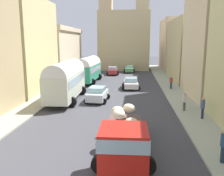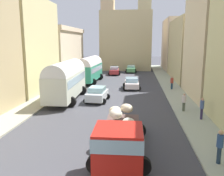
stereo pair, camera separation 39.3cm
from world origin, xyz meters
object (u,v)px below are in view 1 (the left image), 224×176
Objects in this scene: pedestrian_0 at (185,101)px; pedestrian_2 at (171,82)px; parked_bus_0 at (66,79)px; cargo_truck_0 at (124,137)px; car_0 at (131,83)px; car_2 at (97,94)px; car_3 at (113,71)px; car_1 at (129,69)px; pedestrian_1 at (223,145)px; parked_bus_1 at (88,68)px; pedestrian_3 at (203,107)px.

pedestrian_2 is (0.33, 10.12, 0.04)m from pedestrian_0.
cargo_truck_0 is (6.68, -12.65, -1.04)m from parked_bus_0.
parked_bus_0 is 2.26× the size of car_0.
cargo_truck_0 is at bearing -105.26° from pedestrian_2.
car_3 is (-0.25, 20.95, -0.00)m from car_2.
pedestrian_0 is at bearing -65.23° from car_0.
car_2 is (-2.78, -24.78, 0.03)m from car_1.
car_2 is 1.96× the size of pedestrian_1.
pedestrian_0 is at bearing -21.24° from car_2.
parked_bus_1 is 8.07m from car_0.
pedestrian_1 is 1.02× the size of pedestrian_3.
parked_bus_0 is 14.34m from cargo_truck_0.
pedestrian_3 is (6.42, -30.17, 0.32)m from car_1.
car_0 is 2.20× the size of pedestrian_2.
parked_bus_0 is 17.34m from pedestrian_1.
pedestrian_0 is 0.92× the size of pedestrian_1.
parked_bus_0 is 2.09× the size of car_1.
pedestrian_3 is at bearing -77.99° from car_1.
pedestrian_2 is (11.94, 6.64, -1.26)m from parked_bus_0.
pedestrian_1 is at bearing -97.52° from pedestrian_3.
parked_bus_1 is 2.20× the size of car_3.
cargo_truck_0 is 4.06× the size of pedestrian_1.
car_3 is at bearing -128.43° from car_1.
pedestrian_3 is (9.20, -5.39, 0.29)m from car_2.
pedestrian_2 is 12.32m from pedestrian_3.
parked_bus_0 is 4.86× the size of pedestrian_3.
parked_bus_1 is at bearing 125.73° from pedestrian_3.
pedestrian_1 is at bearing -90.90° from pedestrian_2.
car_3 is 16.57m from pedestrian_2.
pedestrian_0 reaches higher than car_2.
car_0 is 13.99m from pedestrian_3.
pedestrian_3 reaches higher than car_2.
car_1 is at bearing 98.35° from pedestrian_1.
parked_bus_1 is 25.05m from cargo_truck_0.
parked_bus_0 is 2.44× the size of car_2.
pedestrian_1 is at bearing -81.65° from car_1.
car_3 is 2.13× the size of pedestrian_3.
pedestrian_2 is 0.97× the size of pedestrian_3.
car_3 is 27.99m from pedestrian_3.
car_3 is 2.09× the size of pedestrian_1.
car_3 is at bearing 72.27° from parked_bus_1.
pedestrian_0 is 9.33m from pedestrian_1.
car_2 is 15.01m from pedestrian_1.
car_2 is at bearing -89.31° from car_3.
pedestrian_2 is at bearing 89.10° from pedestrian_1.
parked_bus_1 is 18.89m from pedestrian_0.
parked_bus_1 reaches higher than car_3.
cargo_truck_0 is 12.81m from car_2.
car_1 is 37.71m from pedestrian_1.
pedestrian_0 is (11.61, -3.48, -1.30)m from parked_bus_0.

